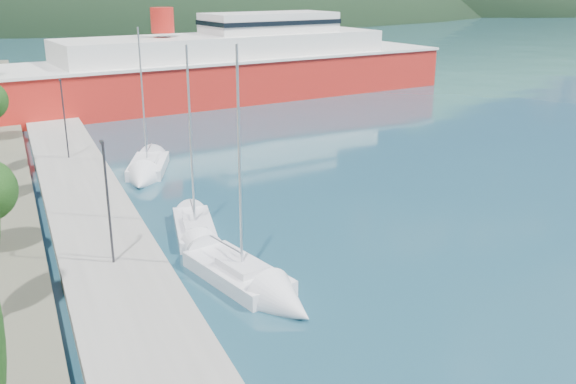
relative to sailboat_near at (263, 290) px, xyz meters
name	(u,v)px	position (x,y,z in m)	size (l,w,h in m)	color
ground	(73,55)	(3.03, 109.99, -0.33)	(1400.00, 1400.00, 0.00)	#1E4656
quay	(86,202)	(-5.97, 15.99, 0.07)	(5.00, 88.00, 0.80)	gray
lamp_posts	(110,203)	(-5.97, 4.27, 3.75)	(0.15, 45.21, 6.06)	#2D2D33
sailboat_near	(263,290)	(0.00, 0.00, 0.00)	(4.61, 8.98, 12.38)	silver
sailboat_mid	(198,241)	(-1.11, 6.93, -0.04)	(3.54, 8.32, 11.61)	silver
sailboat_far	(145,174)	(-1.15, 20.97, 0.00)	(5.13, 8.44, 11.83)	silver
ferry	(229,69)	(15.71, 51.05, 3.24)	(60.18, 20.98, 11.72)	red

